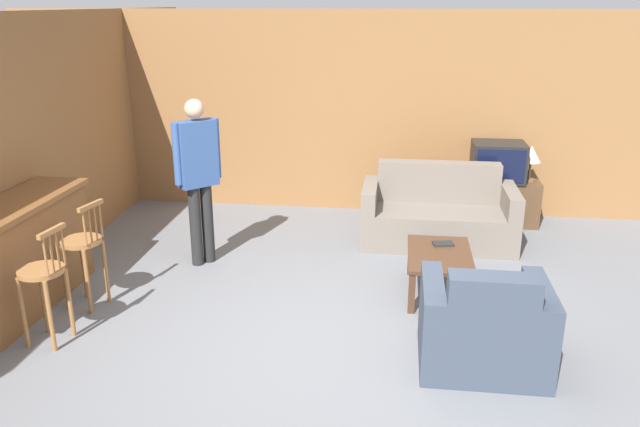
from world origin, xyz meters
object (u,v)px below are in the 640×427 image
Objects in this scene: table_lamp at (531,156)px; bar_chair_mid at (84,250)px; armchair_near at (484,329)px; couch_far at (438,216)px; coffee_table at (439,259)px; book_on_table at (443,244)px; person_by_window at (198,172)px; tv at (498,162)px; tv_unit at (494,201)px; bar_chair_near at (44,281)px.

bar_chair_mid is at bearing -147.25° from table_lamp.
armchair_near is (3.49, -0.58, -0.23)m from bar_chair_mid.
table_lamp is (1.13, 0.77, 0.57)m from couch_far.
armchair_near is 1.02× the size of coffee_table.
book_on_table is 0.12× the size of person_by_window.
bar_chair_mid is 2.27× the size of table_lamp.
person_by_window is at bearing -152.28° from tv.
coffee_table is at bearing -100.65° from book_on_table.
tv_unit is (0.53, 3.41, -0.04)m from armchair_near.
table_lamp is (4.41, 3.49, 0.34)m from bar_chair_near.
table_lamp is (1.15, 1.95, 0.46)m from book_on_table.
book_on_table is at bearing -90.67° from couch_far.
tv reaches higher than tv_unit.
couch_far reaches higher than coffee_table.
person_by_window is at bearing -159.24° from couch_far.
tv_unit is (0.74, 0.77, -0.04)m from couch_far.
bar_chair_mid is 1.08× the size of coffee_table.
bar_chair_near is at bearing -112.79° from person_by_window.
bar_chair_mid reaches higher than armchair_near.
book_on_table reaches higher than coffee_table.
couch_far is 3.92× the size of table_lamp.
couch_far is at bearing 32.32° from bar_chair_mid.
coffee_table is at bearing 22.32° from bar_chair_near.
bar_chair_near is 1.00× the size of bar_chair_mid.
couch_far is 8.05× the size of book_on_table.
tv reaches higher than bar_chair_mid.
person_by_window is (-3.66, -1.72, 0.12)m from table_lamp.
armchair_near is 0.54× the size of person_by_window.
bar_chair_mid is 1.58× the size of tv.
table_lamp is (0.92, 3.41, 0.57)m from armchair_near.
person_by_window reaches higher than coffee_table.
couch_far is 1.65× the size of tv_unit.
person_by_window is (-2.52, 0.22, 0.58)m from book_on_table.
person_by_window is at bearing 148.44° from armchair_near.
person_by_window is (0.74, 1.11, 0.46)m from bar_chair_mid.
tv_unit is 4.89× the size of book_on_table.
armchair_near is at bearing -81.02° from book_on_table.
bar_chair_mid is 4.66× the size of book_on_table.
tv_unit is 1.66× the size of tv.
couch_far is 2.66m from armchair_near.
person_by_window reaches higher than couch_far.
person_by_window is at bearing -154.81° from table_lamp.
tv is at bearing -90.00° from tv_unit.
tv_unit is 0.52m from tv.
book_on_table is at bearing -111.30° from tv.
tv reaches higher than armchair_near.
bar_chair_mid is at bearing -168.36° from coffee_table.
bar_chair_near is 5.33m from tv_unit.
coffee_table is 2.32m from tv_unit.
tv is 2.94× the size of book_on_table.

